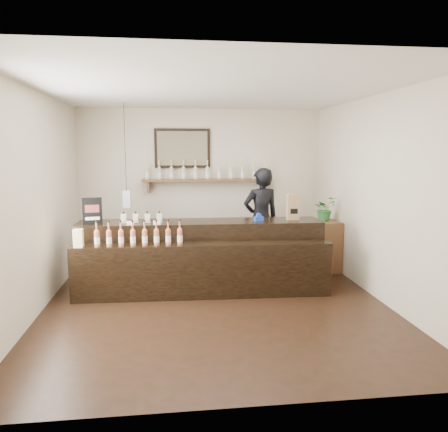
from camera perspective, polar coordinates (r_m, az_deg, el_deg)
ground at (r=6.07m, az=-1.15°, el=-11.09°), size 5.00×5.00×0.00m
room_shell at (r=5.73m, az=-1.20°, el=5.18°), size 5.00×5.00×5.00m
back_wall_decor at (r=8.08m, az=-4.00°, el=6.52°), size 2.66×0.96×1.69m
counter at (r=6.46m, az=-3.04°, el=-5.51°), size 3.61×1.07×1.17m
promo_sign at (r=6.46m, az=-16.83°, el=0.65°), size 0.27×0.07×0.38m
paper_bag at (r=6.66m, az=8.98°, el=1.17°), size 0.18×0.14×0.39m
tape_dispenser at (r=6.49m, az=4.56°, el=-0.25°), size 0.15×0.10×0.12m
side_cabinet at (r=7.66m, az=12.86°, el=-3.79°), size 0.47×0.62×0.86m
potted_plant at (r=7.56m, az=13.02°, el=0.94°), size 0.47×0.45×0.41m
shopkeeper at (r=7.47m, az=4.85°, el=0.44°), size 0.81×0.63×1.98m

